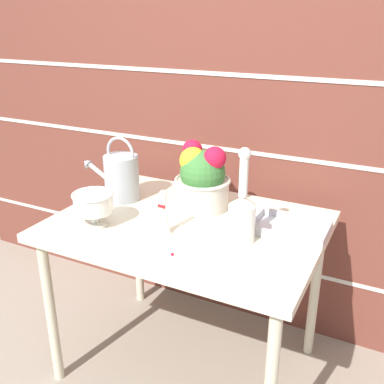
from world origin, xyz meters
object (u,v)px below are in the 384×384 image
at_px(glass_decanter, 242,213).
at_px(wire_tray, 290,229).
at_px(crystal_pedestal_bowl, 93,204).
at_px(watering_can, 121,176).
at_px(flower_planter, 202,178).
at_px(figurine_vase, 164,216).

bearing_deg(glass_decanter, wire_tray, 46.17).
relative_size(crystal_pedestal_bowl, glass_decanter, 0.46).
distance_m(watering_can, wire_tray, 0.79).
bearing_deg(crystal_pedestal_bowl, flower_planter, 49.48).
relative_size(watering_can, glass_decanter, 0.83).
bearing_deg(glass_decanter, figurine_vase, -164.60).
xyz_separation_m(flower_planter, glass_decanter, (0.27, -0.22, -0.02)).
height_order(flower_planter, glass_decanter, glass_decanter).
relative_size(watering_can, figurine_vase, 1.67).
bearing_deg(wire_tray, crystal_pedestal_bowl, -157.85).
xyz_separation_m(crystal_pedestal_bowl, flower_planter, (0.31, 0.36, 0.04)).
height_order(watering_can, glass_decanter, glass_decanter).
bearing_deg(wire_tray, glass_decanter, -133.83).
xyz_separation_m(crystal_pedestal_bowl, figurine_vase, (0.29, 0.06, -0.02)).
relative_size(figurine_vase, wire_tray, 0.62).
bearing_deg(watering_can, wire_tray, 1.27).
relative_size(glass_decanter, wire_tray, 1.25).
relative_size(crystal_pedestal_bowl, figurine_vase, 0.92).
bearing_deg(figurine_vase, crystal_pedestal_bowl, -167.85).
bearing_deg(glass_decanter, flower_planter, 140.94).
xyz_separation_m(watering_can, crystal_pedestal_bowl, (0.06, -0.28, -0.02)).
height_order(glass_decanter, figurine_vase, glass_decanter).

